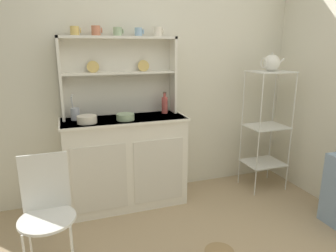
# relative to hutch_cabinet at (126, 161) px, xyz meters

# --- Properties ---
(wall_back) EXTENTS (3.84, 0.05, 2.50)m
(wall_back) POSITION_rel_hutch_cabinet_xyz_m (0.29, 0.26, 0.80)
(wall_back) COLOR silver
(wall_back) RESTS_ON ground
(hutch_cabinet) EXTENTS (1.16, 0.45, 0.88)m
(hutch_cabinet) POSITION_rel_hutch_cabinet_xyz_m (0.00, 0.00, 0.00)
(hutch_cabinet) COLOR white
(hutch_cabinet) RESTS_ON ground
(hutch_shelf_unit) EXTENTS (1.09, 0.18, 0.74)m
(hutch_shelf_unit) POSITION_rel_hutch_cabinet_xyz_m (0.00, 0.17, 0.86)
(hutch_shelf_unit) COLOR silver
(hutch_shelf_unit) RESTS_ON hutch_cabinet
(bakers_rack) EXTENTS (0.42, 0.34, 1.28)m
(bakers_rack) POSITION_rel_hutch_cabinet_xyz_m (1.51, -0.12, 0.31)
(bakers_rack) COLOR silver
(bakers_rack) RESTS_ON ground
(wire_chair) EXTENTS (0.36, 0.36, 0.85)m
(wire_chair) POSITION_rel_hutch_cabinet_xyz_m (-0.68, -0.79, 0.07)
(wire_chair) COLOR white
(wire_chair) RESTS_ON ground
(cup_gold_0) EXTENTS (0.09, 0.08, 0.08)m
(cup_gold_0) POSITION_rel_hutch_cabinet_xyz_m (-0.38, 0.12, 1.21)
(cup_gold_0) COLOR #DBB760
(cup_gold_0) RESTS_ON hutch_shelf_unit
(cup_terracotta_1) EXTENTS (0.09, 0.08, 0.09)m
(cup_terracotta_1) POSITION_rel_hutch_cabinet_xyz_m (-0.20, 0.12, 1.21)
(cup_terracotta_1) COLOR #C67556
(cup_terracotta_1) RESTS_ON hutch_shelf_unit
(cup_sage_2) EXTENTS (0.09, 0.08, 0.08)m
(cup_sage_2) POSITION_rel_hutch_cabinet_xyz_m (-0.00, 0.12, 1.21)
(cup_sage_2) COLOR #9EB78E
(cup_sage_2) RESTS_ON hutch_shelf_unit
(cup_sky_3) EXTENTS (0.08, 0.07, 0.08)m
(cup_sky_3) POSITION_rel_hutch_cabinet_xyz_m (0.19, 0.12, 1.21)
(cup_sky_3) COLOR #8EB2D1
(cup_sky_3) RESTS_ON hutch_shelf_unit
(cup_cream_4) EXTENTS (0.09, 0.08, 0.09)m
(cup_cream_4) POSITION_rel_hutch_cabinet_xyz_m (0.38, 0.12, 1.21)
(cup_cream_4) COLOR silver
(cup_cream_4) RESTS_ON hutch_shelf_unit
(bowl_mixing_large) EXTENTS (0.17, 0.17, 0.06)m
(bowl_mixing_large) POSITION_rel_hutch_cabinet_xyz_m (-0.34, -0.07, 0.46)
(bowl_mixing_large) COLOR silver
(bowl_mixing_large) RESTS_ON hutch_cabinet
(bowl_floral_medium) EXTENTS (0.16, 0.16, 0.06)m
(bowl_floral_medium) POSITION_rel_hutch_cabinet_xyz_m (0.00, -0.07, 0.46)
(bowl_floral_medium) COLOR #9EB78E
(bowl_floral_medium) RESTS_ON hutch_cabinet
(jam_bottle) EXTENTS (0.06, 0.06, 0.21)m
(jam_bottle) POSITION_rel_hutch_cabinet_xyz_m (0.43, 0.09, 0.51)
(jam_bottle) COLOR #B74C47
(jam_bottle) RESTS_ON hutch_cabinet
(utensil_jar) EXTENTS (0.08, 0.08, 0.24)m
(utensil_jar) POSITION_rel_hutch_cabinet_xyz_m (-0.43, 0.08, 0.48)
(utensil_jar) COLOR #B2B7C6
(utensil_jar) RESTS_ON hutch_cabinet
(porcelain_teapot) EXTENTS (0.26, 0.17, 0.19)m
(porcelain_teapot) POSITION_rel_hutch_cabinet_xyz_m (1.51, -0.12, 0.92)
(porcelain_teapot) COLOR white
(porcelain_teapot) RESTS_ON bakers_rack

